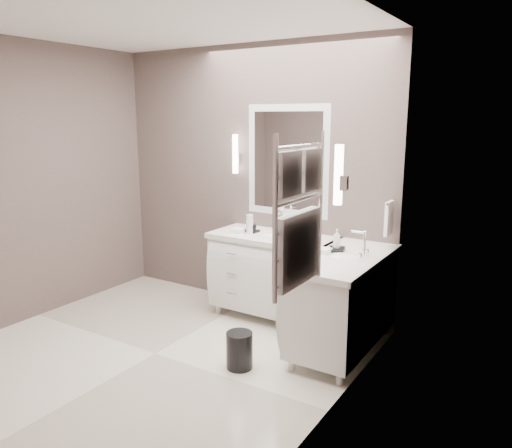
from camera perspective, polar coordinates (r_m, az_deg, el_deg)
The scene contains 20 objects.
floor at distance 4.48m, azimuth -11.44°, elevation -14.36°, with size 3.20×3.00×0.01m, color silver.
ceiling at distance 4.08m, azimuth -13.16°, elevation 22.12°, with size 3.20×3.00×0.01m, color white.
wall_back at distance 5.24m, azimuth -0.69°, elevation 5.28°, with size 3.20×0.01×2.70m, color #534643.
wall_left at distance 5.31m, azimuth -24.83°, elevation 4.24°, with size 0.01×3.00×2.70m, color #534643.
wall_right at distance 3.18m, azimuth 9.05°, elevation 0.60°, with size 0.01×3.00×2.70m, color #534643.
vanity_back at distance 4.96m, azimuth 1.97°, elevation -5.37°, with size 1.24×0.59×0.97m.
vanity_right at distance 4.32m, azimuth 9.96°, elevation -8.25°, with size 0.59×1.24×0.97m.
mirror_back at distance 4.98m, azimuth 3.60°, elevation 7.20°, with size 0.90×0.02×1.10m.
mirror_right at distance 3.89m, azimuth 13.57°, elevation 5.51°, with size 0.02×0.90×1.10m.
sconce_back at distance 5.22m, azimuth -2.39°, elevation 7.92°, with size 0.06×0.06×0.40m.
sconce_right at distance 3.37m, azimuth 9.41°, elevation 5.43°, with size 0.06×0.06×0.40m.
towel_bar_corner at distance 4.50m, azimuth 14.95°, elevation 0.71°, with size 0.03×0.22×0.30m.
towel_ladder at distance 2.84m, azimuth 4.88°, elevation 0.19°, with size 0.06×0.58×0.90m.
waste_bin at distance 4.12m, azimuth -1.91°, elevation -14.22°, with size 0.21×0.21×0.30m, color black.
amenity_tray_back at distance 4.99m, azimuth -0.54°, elevation -0.79°, with size 0.14×0.11×0.02m, color black.
amenity_tray_right at distance 4.34m, azimuth 9.19°, elevation -2.89°, with size 0.13×0.17×0.03m, color black.
water_bottle at distance 4.91m, azimuth -0.72°, elevation 0.00°, with size 0.07×0.07×0.19m, color silver.
soap_bottle_a at distance 5.00m, azimuth -0.71°, elevation 0.16°, with size 0.06×0.06×0.13m, color white.
soap_bottle_b at distance 4.93m, azimuth -0.43°, elevation -0.16°, with size 0.08×0.08×0.11m, color black.
soap_bottle_c at distance 4.31m, azimuth 9.23°, elevation -1.67°, with size 0.06×0.06×0.16m, color white.
Camera 1 is at (2.81, -2.87, 1.98)m, focal length 35.00 mm.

